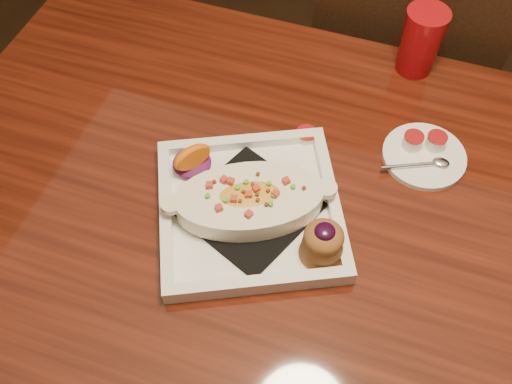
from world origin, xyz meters
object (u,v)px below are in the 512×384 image
(table, at_px, (342,262))
(chair_far, at_px, (396,77))
(red_tumbler, at_px, (421,42))
(saucer, at_px, (423,153))
(plate, at_px, (255,207))

(table, relative_size, chair_far, 1.61)
(chair_far, height_order, red_tumbler, chair_far)
(chair_far, distance_m, saucer, 0.51)
(table, bearing_deg, plate, -172.66)
(saucer, height_order, red_tumbler, red_tumbler)
(table, height_order, chair_far, chair_far)
(saucer, bearing_deg, chair_far, 100.50)
(chair_far, distance_m, plate, 0.72)
(table, distance_m, plate, 0.20)
(plate, bearing_deg, saucer, 16.22)
(chair_far, xyz_separation_m, plate, (-0.15, -0.65, 0.27))
(saucer, bearing_deg, plate, -138.13)
(plate, relative_size, saucer, 2.65)
(table, distance_m, chair_far, 0.65)
(plate, height_order, red_tumbler, red_tumbler)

